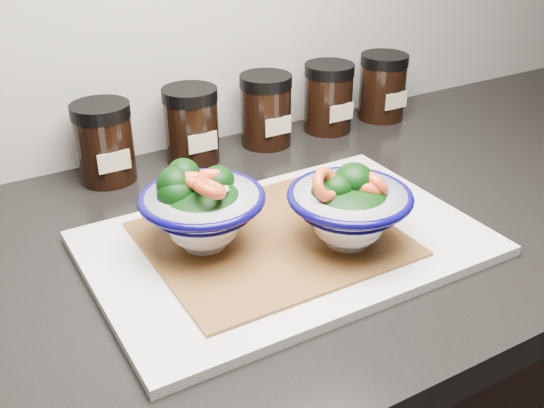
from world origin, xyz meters
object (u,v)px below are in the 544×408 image
spice_jar_b (191,125)px  cutting_board (286,243)px  bowl_right (348,208)px  spice_jar_c (266,110)px  spice_jar_e (382,87)px  spice_jar_a (104,142)px  spice_jar_d (328,97)px  bowl_left (200,208)px

spice_jar_b → cutting_board: bearing=-91.5°
bowl_right → spice_jar_c: size_ratio=1.25×
spice_jar_c → spice_jar_e: (0.23, 0.00, 0.00)m
spice_jar_b → spice_jar_e: same height
cutting_board → spice_jar_c: (0.13, 0.28, 0.05)m
spice_jar_a → spice_jar_c: size_ratio=1.00×
bowl_right → spice_jar_e: bowl_right is taller
spice_jar_a → spice_jar_d: size_ratio=1.00×
bowl_left → spice_jar_a: bearing=97.6°
bowl_left → spice_jar_c: (0.23, 0.25, -0.01)m
bowl_right → spice_jar_a: bearing=118.4°
spice_jar_b → spice_jar_d: bearing=0.0°
spice_jar_b → spice_jar_d: (0.25, 0.00, 0.00)m
spice_jar_b → spice_jar_a: bearing=180.0°
bowl_right → spice_jar_d: (0.20, 0.33, -0.00)m
spice_jar_a → spice_jar_e: (0.49, 0.00, 0.00)m
spice_jar_c → spice_jar_d: bearing=0.0°
spice_jar_d → cutting_board: bearing=-131.8°
spice_jar_d → bowl_left: bearing=-144.2°
spice_jar_e → spice_jar_c: bearing=180.0°
cutting_board → spice_jar_b: 0.29m
spice_jar_a → cutting_board: bearing=-66.4°
spice_jar_c → spice_jar_a: bearing=180.0°
spice_jar_a → spice_jar_b: same height
spice_jar_b → spice_jar_e: bearing=0.0°
bowl_left → spice_jar_c: 0.34m
bowl_right → spice_jar_c: (0.08, 0.33, -0.00)m
spice_jar_a → spice_jar_e: size_ratio=1.00×
spice_jar_d → spice_jar_e: same height
cutting_board → spice_jar_d: spice_jar_d is taller
cutting_board → spice_jar_a: bearing=113.6°
bowl_left → spice_jar_e: bowl_left is taller
cutting_board → spice_jar_d: 0.38m
bowl_left → spice_jar_e: bearing=28.5°
cutting_board → bowl_left: bearing=158.8°
spice_jar_a → bowl_left: bearing=-82.4°
bowl_left → spice_jar_b: size_ratio=1.26×
spice_jar_b → bowl_left: bearing=-111.6°
bowl_left → bowl_right: 0.17m
spice_jar_e → spice_jar_d: bearing=180.0°
bowl_left → spice_jar_d: (0.34, 0.25, -0.01)m
spice_jar_c → spice_jar_d: 0.12m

